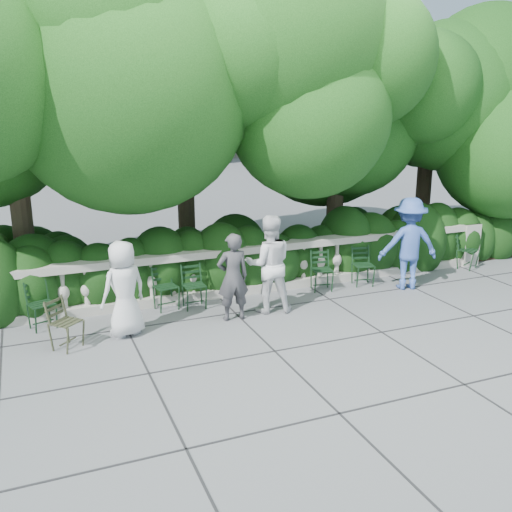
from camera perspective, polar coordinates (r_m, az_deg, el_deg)
name	(u,v)px	position (r m, az deg, el deg)	size (l,w,h in m)	color
ground	(277,324)	(10.14, 2.16, -6.85)	(90.00, 90.00, 0.00)	#585A60
balustrade	(241,271)	(11.55, -1.51, -1.48)	(12.00, 0.44, 1.00)	#9E998E
shrub_hedge	(222,277)	(12.77, -3.41, -2.12)	(15.00, 2.60, 1.70)	black
tree_canopy	(247,93)	(12.60, -0.94, 15.95)	(15.04, 6.52, 6.78)	#3F3023
chair_a	(47,331)	(10.50, -20.17, -7.04)	(0.44, 0.48, 0.84)	black
chair_b	(170,311)	(10.85, -8.60, -5.51)	(0.44, 0.48, 0.84)	black
chair_c	(197,310)	(10.85, -5.93, -5.41)	(0.44, 0.48, 0.84)	black
chair_d	(323,292)	(11.83, 6.74, -3.64)	(0.44, 0.48, 0.84)	black
chair_e	(365,287)	(12.30, 10.81, -3.07)	(0.44, 0.48, 0.84)	black
chair_f	(472,270)	(14.23, 20.82, -1.29)	(0.44, 0.48, 0.84)	black
chair_weathered	(75,350)	(9.60, -17.60, -8.94)	(0.44, 0.48, 0.84)	black
person_businessman	(124,289)	(9.69, -13.08, -3.21)	(0.80, 0.52, 1.63)	silver
person_woman_grey	(233,277)	(10.11, -2.33, -2.12)	(0.58, 0.38, 1.60)	#3C3B40
person_casual_man	(269,264)	(10.49, 1.29, -0.80)	(0.89, 0.69, 1.83)	silver
person_older_blue	(409,244)	(12.19, 15.02, 1.20)	(1.24, 0.71, 1.92)	#3857A8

